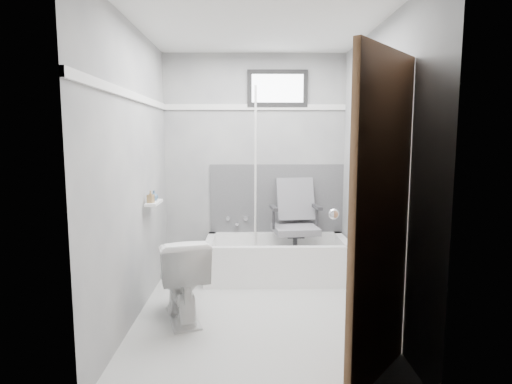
{
  "coord_description": "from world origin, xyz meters",
  "views": [
    {
      "loc": [
        -0.06,
        -3.49,
        1.5
      ],
      "look_at": [
        0.0,
        0.35,
        1.0
      ],
      "focal_mm": 30.0,
      "sensor_mm": 36.0,
      "label": 1
    }
  ],
  "objects_px": {
    "door": "(445,231)",
    "soap_bottle_b": "(154,195)",
    "office_chair": "(295,223)",
    "soap_bottle_a": "(151,197)",
    "toilet": "(182,278)",
    "bathtub": "(277,258)"
  },
  "relations": [
    {
      "from": "door",
      "to": "soap_bottle_b",
      "type": "xyz_separation_m",
      "value": [
        -1.92,
        1.71,
        -0.04
      ]
    },
    {
      "from": "office_chair",
      "to": "door",
      "type": "distance_m",
      "value": 2.36
    },
    {
      "from": "office_chair",
      "to": "soap_bottle_a",
      "type": "xyz_separation_m",
      "value": [
        -1.37,
        -0.69,
        0.38
      ]
    },
    {
      "from": "toilet",
      "to": "soap_bottle_b",
      "type": "height_order",
      "value": "soap_bottle_b"
    },
    {
      "from": "toilet",
      "to": "soap_bottle_b",
      "type": "xyz_separation_m",
      "value": [
        -0.32,
        0.52,
        0.62
      ]
    },
    {
      "from": "office_chair",
      "to": "door",
      "type": "xyz_separation_m",
      "value": [
        0.55,
        -2.26,
        0.41
      ]
    },
    {
      "from": "office_chair",
      "to": "toilet",
      "type": "distance_m",
      "value": 1.52
    },
    {
      "from": "bathtub",
      "to": "soap_bottle_a",
      "type": "height_order",
      "value": "soap_bottle_a"
    },
    {
      "from": "soap_bottle_a",
      "to": "soap_bottle_b",
      "type": "xyz_separation_m",
      "value": [
        0.0,
        0.14,
        -0.01
      ]
    },
    {
      "from": "office_chair",
      "to": "soap_bottle_a",
      "type": "bearing_deg",
      "value": -160.58
    },
    {
      "from": "bathtub",
      "to": "office_chair",
      "type": "bearing_deg",
      "value": 14.0
    },
    {
      "from": "soap_bottle_b",
      "to": "soap_bottle_a",
      "type": "bearing_deg",
      "value": -90.0
    },
    {
      "from": "toilet",
      "to": "door",
      "type": "distance_m",
      "value": 2.1
    },
    {
      "from": "office_chair",
      "to": "soap_bottle_b",
      "type": "relative_size",
      "value": 9.68
    },
    {
      "from": "office_chair",
      "to": "soap_bottle_b",
      "type": "bearing_deg",
      "value": -165.44
    },
    {
      "from": "toilet",
      "to": "soap_bottle_a",
      "type": "bearing_deg",
      "value": -66.83
    },
    {
      "from": "bathtub",
      "to": "door",
      "type": "relative_size",
      "value": 0.75
    },
    {
      "from": "bathtub",
      "to": "toilet",
      "type": "distance_m",
      "value": 1.33
    },
    {
      "from": "door",
      "to": "soap_bottle_a",
      "type": "distance_m",
      "value": 2.48
    },
    {
      "from": "door",
      "to": "soap_bottle_a",
      "type": "relative_size",
      "value": 17.12
    },
    {
      "from": "door",
      "to": "soap_bottle_b",
      "type": "distance_m",
      "value": 2.57
    },
    {
      "from": "bathtub",
      "to": "door",
      "type": "bearing_deg",
      "value": -71.25
    }
  ]
}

